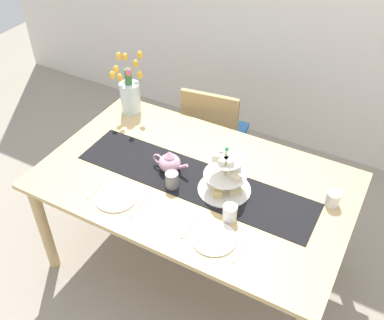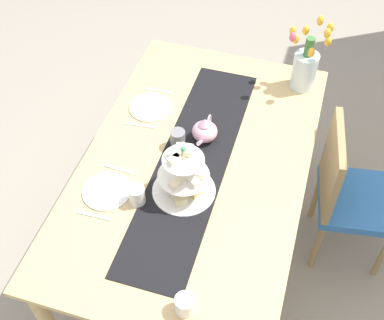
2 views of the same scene
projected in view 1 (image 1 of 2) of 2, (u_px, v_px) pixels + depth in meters
ground_plane at (194, 261)px, 3.08m from camera, size 8.00×8.00×0.00m
dining_table at (195, 190)px, 2.64m from camera, size 1.79×1.09×0.77m
chair_left at (213, 133)px, 3.37m from camera, size 0.48×0.48×0.91m
table_runner at (194, 180)px, 2.58m from camera, size 1.44×0.33×0.00m
tiered_cake_stand at (225, 177)px, 2.45m from camera, size 0.30×0.30×0.30m
teapot at (169, 162)px, 2.61m from camera, size 0.24×0.13×0.14m
tulip_vase at (130, 93)px, 3.04m from camera, size 0.20×0.23×0.43m
cream_jug at (333, 199)px, 2.40m from camera, size 0.08×0.08×0.08m
dinner_plate_left at (116, 198)px, 2.46m from camera, size 0.23×0.23×0.01m
fork_left at (95, 189)px, 2.52m from camera, size 0.02×0.15×0.01m
knife_left at (138, 207)px, 2.41m from camera, size 0.03×0.17×0.01m
dinner_plate_right at (214, 239)px, 2.24m from camera, size 0.23×0.23×0.01m
fork_right at (189, 228)px, 2.29m from camera, size 0.02×0.15×0.01m
knife_right at (240, 250)px, 2.19m from camera, size 0.02×0.17×0.01m
mug_grey at (172, 180)px, 2.50m from camera, size 0.08×0.08×0.09m
mug_white_text at (230, 213)px, 2.32m from camera, size 0.08×0.08×0.09m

